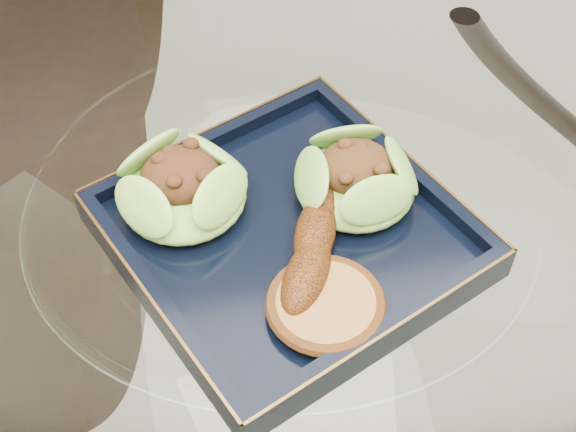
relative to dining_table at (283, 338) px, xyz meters
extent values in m
cylinder|color=white|center=(0.00, 0.00, 0.16)|extent=(1.10, 1.10, 0.01)
torus|color=black|center=(0.00, 0.00, 0.16)|extent=(1.13, 1.13, 0.02)
cylinder|color=black|center=(0.28, 0.28, -0.22)|extent=(0.04, 0.04, 0.75)
cylinder|color=black|center=(-0.28, 0.28, -0.22)|extent=(0.04, 0.04, 0.75)
cube|color=black|center=(-0.25, 0.37, -0.12)|extent=(0.46, 0.46, 0.04)
cylinder|color=black|center=(-0.08, 0.17, -0.37)|extent=(0.03, 0.03, 0.46)
cylinder|color=black|center=(-0.05, 0.54, -0.37)|extent=(0.03, 0.03, 0.46)
cube|color=black|center=(0.00, -0.01, 0.17)|extent=(0.35, 0.35, 0.02)
ellipsoid|color=#6AAD32|center=(-0.08, 0.04, 0.20)|extent=(0.13, 0.13, 0.04)
ellipsoid|color=#65A630|center=(0.07, 0.02, 0.20)|extent=(0.14, 0.14, 0.04)
ellipsoid|color=#682F0B|center=(0.02, -0.03, 0.20)|extent=(0.10, 0.16, 0.03)
cylinder|color=#A77B37|center=(0.01, -0.10, 0.19)|extent=(0.09, 0.09, 0.02)
camera|label=1|loc=(-0.09, -0.43, 0.72)|focal=50.00mm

